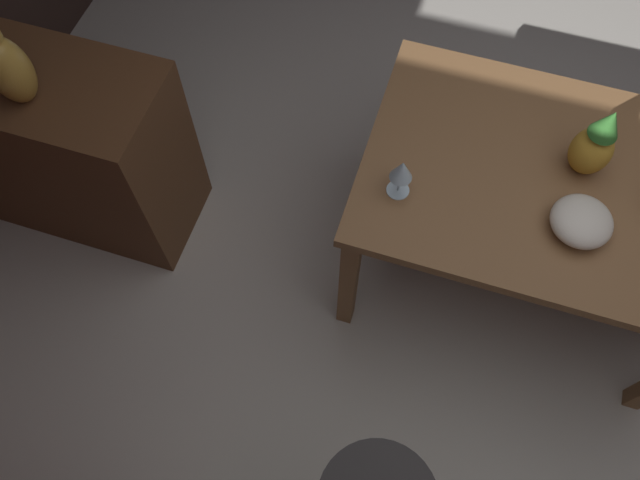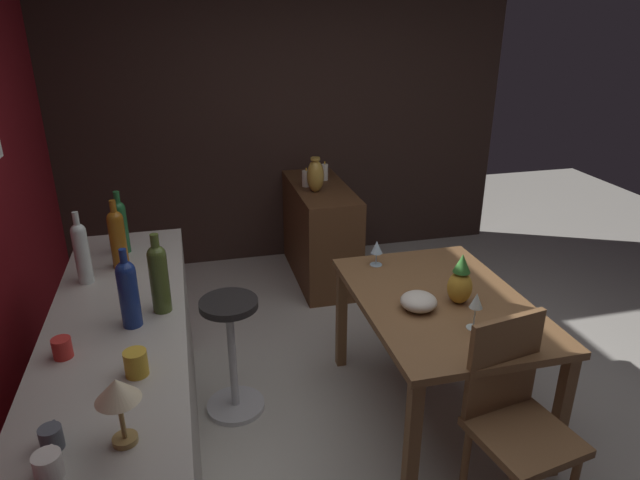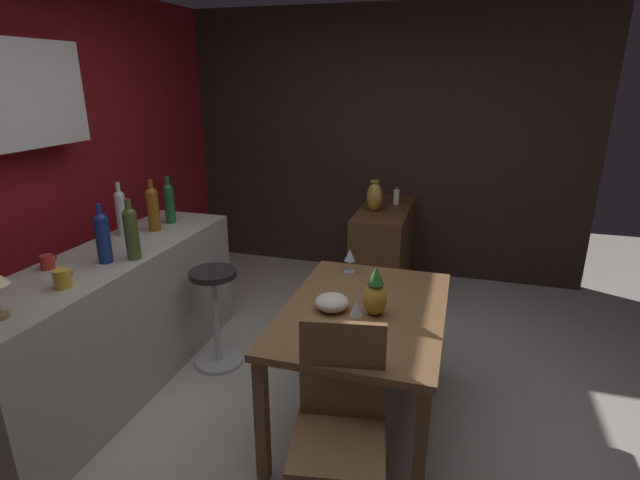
# 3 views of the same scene
# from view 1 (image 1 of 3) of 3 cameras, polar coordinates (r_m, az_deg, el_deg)

# --- Properties ---
(ground_plane) EXTENTS (9.00, 9.00, 0.00)m
(ground_plane) POSITION_cam_1_polar(r_m,az_deg,el_deg) (2.66, 17.02, -8.34)
(ground_plane) COLOR #B7B2A8
(dining_table) EXTENTS (1.25, 0.87, 0.74)m
(dining_table) POSITION_cam_1_polar(r_m,az_deg,el_deg) (2.21, 20.42, 4.06)
(dining_table) COLOR brown
(dining_table) RESTS_ON ground_plane
(sideboard_cabinet) EXTENTS (1.10, 0.44, 0.82)m
(sideboard_cabinet) POSITION_cam_1_polar(r_m,az_deg,el_deg) (2.71, -23.85, 8.19)
(sideboard_cabinet) COLOR #56351E
(sideboard_cabinet) RESTS_ON ground_plane
(wine_glass_left) EXTENTS (0.07, 0.07, 0.16)m
(wine_glass_left) POSITION_cam_1_polar(r_m,az_deg,el_deg) (1.90, 7.53, 6.29)
(wine_glass_left) COLOR silver
(wine_glass_left) RESTS_ON dining_table
(pineapple_centerpiece) EXTENTS (0.13, 0.13, 0.28)m
(pineapple_centerpiece) POSITION_cam_1_polar(r_m,az_deg,el_deg) (2.10, 23.93, 7.98)
(pineapple_centerpiece) COLOR gold
(pineapple_centerpiece) RESTS_ON dining_table
(fruit_bowl) EXTENTS (0.19, 0.19, 0.09)m
(fruit_bowl) POSITION_cam_1_polar(r_m,az_deg,el_deg) (2.03, 22.91, 1.59)
(fruit_bowl) COLOR beige
(fruit_bowl) RESTS_ON dining_table
(vase_brass) EXTENTS (0.14, 0.14, 0.28)m
(vase_brass) POSITION_cam_1_polar(r_m,az_deg,el_deg) (2.21, -26.65, 13.81)
(vase_brass) COLOR #B78C38
(vase_brass) RESTS_ON sideboard_cabinet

